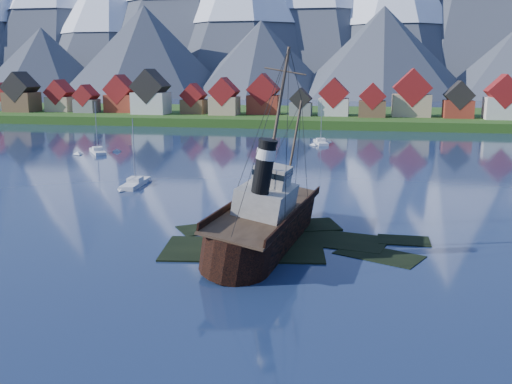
% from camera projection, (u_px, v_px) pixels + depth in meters
% --- Properties ---
extents(ground, '(1400.00, 1400.00, 0.00)m').
position_uv_depth(ground, '(273.00, 246.00, 65.64)').
color(ground, '#1B2A4C').
rests_on(ground, ground).
extents(shoal, '(31.71, 21.24, 1.14)m').
position_uv_depth(shoal, '(290.00, 244.00, 67.45)').
color(shoal, black).
rests_on(shoal, ground).
extents(shore_bank, '(600.00, 80.00, 3.20)m').
position_uv_depth(shore_bank, '(341.00, 120.00, 228.82)').
color(shore_bank, '#224213').
rests_on(shore_bank, ground).
extents(seawall, '(600.00, 2.50, 2.00)m').
position_uv_depth(seawall, '(335.00, 130.00, 192.34)').
color(seawall, '#3F3D38').
rests_on(seawall, ground).
extents(town, '(250.96, 16.69, 17.30)m').
position_uv_depth(town, '(251.00, 99.00, 215.94)').
color(town, maroon).
rests_on(town, ground).
extents(tugboat_wreck, '(6.95, 29.95, 23.74)m').
position_uv_depth(tugboat_wreck, '(264.00, 217.00, 66.80)').
color(tugboat_wreck, black).
rests_on(tugboat_wreck, ground).
extents(sailboat_a, '(3.20, 10.17, 12.24)m').
position_uv_depth(sailboat_a, '(135.00, 184.00, 99.77)').
color(sailboat_a, silver).
rests_on(sailboat_a, ground).
extents(sailboat_c, '(7.77, 9.55, 12.82)m').
position_uv_depth(sailboat_c, '(98.00, 152.00, 138.35)').
color(sailboat_c, silver).
rests_on(sailboat_c, ground).
extents(sailboat_e, '(4.94, 10.66, 12.00)m').
position_uv_depth(sailboat_e, '(321.00, 143.00, 155.82)').
color(sailboat_e, silver).
rests_on(sailboat_e, ground).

